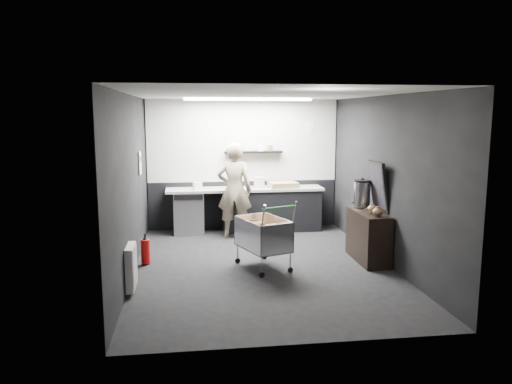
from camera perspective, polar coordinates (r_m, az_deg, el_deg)
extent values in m
plane|color=black|center=(8.06, 0.72, -8.46)|extent=(5.50, 5.50, 0.00)
plane|color=silver|center=(7.69, 0.76, 11.11)|extent=(5.50, 5.50, 0.00)
plane|color=black|center=(10.47, -1.48, 3.16)|extent=(5.50, 0.00, 5.50)
plane|color=black|center=(5.09, 5.29, -3.17)|extent=(5.50, 0.00, 5.50)
plane|color=black|center=(7.72, -14.11, 0.79)|extent=(0.00, 5.50, 5.50)
plane|color=black|center=(8.29, 14.55, 1.32)|extent=(0.00, 5.50, 5.50)
cube|color=beige|center=(10.41, -1.48, 5.89)|extent=(3.95, 0.02, 1.70)
cube|color=black|center=(10.57, -1.45, -1.44)|extent=(3.95, 0.02, 1.00)
cube|color=black|center=(10.34, -0.30, 4.60)|extent=(1.20, 0.22, 0.04)
cylinder|color=white|center=(10.63, 6.11, 7.53)|extent=(0.20, 0.03, 0.20)
cube|color=white|center=(8.98, -13.13, 3.24)|extent=(0.02, 0.30, 0.40)
cube|color=red|center=(8.98, -13.11, 3.68)|extent=(0.02, 0.22, 0.10)
cube|color=white|center=(7.06, -14.10, -8.31)|extent=(0.10, 0.50, 0.60)
cube|color=white|center=(9.52, -0.91, 10.54)|extent=(2.40, 0.20, 0.04)
cube|color=black|center=(10.35, 1.77, -2.08)|extent=(2.00, 0.56, 0.85)
cube|color=#A8A8A4|center=(10.20, -1.27, 0.32)|extent=(3.20, 0.60, 0.05)
cube|color=#9EA0A5|center=(10.22, -7.68, -2.31)|extent=(0.60, 0.58, 0.85)
cube|color=black|center=(9.86, -7.72, -0.63)|extent=(0.56, 0.02, 0.10)
imported|color=beige|center=(9.72, -2.48, 0.21)|extent=(0.75, 0.56, 1.86)
cube|color=silver|center=(7.88, 0.82, -6.39)|extent=(0.86, 1.04, 0.02)
cube|color=silver|center=(7.79, -1.22, -4.85)|extent=(0.33, 0.85, 0.47)
cube|color=silver|center=(7.87, 2.85, -4.71)|extent=(0.33, 0.85, 0.47)
cube|color=silver|center=(7.40, 1.33, -5.59)|extent=(0.55, 0.22, 0.47)
cube|color=silver|center=(8.24, 0.37, -4.06)|extent=(0.55, 0.22, 0.47)
cylinder|color=silver|center=(7.50, -0.62, -8.36)|extent=(0.02, 0.02, 0.32)
cylinder|color=silver|center=(7.58, 3.17, -8.20)|extent=(0.02, 0.02, 0.32)
cylinder|color=silver|center=(8.28, -1.32, -6.68)|extent=(0.02, 0.02, 0.32)
cylinder|color=silver|center=(8.35, 2.11, -6.56)|extent=(0.02, 0.02, 0.32)
cylinder|color=#238136|center=(7.23, 1.42, -1.87)|extent=(0.55, 0.23, 0.03)
cube|color=brown|center=(7.91, -0.20, -4.75)|extent=(0.35, 0.38, 0.40)
cube|color=brown|center=(7.73, 2.05, -5.23)|extent=(0.32, 0.36, 0.36)
cylinder|color=black|center=(7.54, -0.62, -9.35)|extent=(0.09, 0.06, 0.08)
cylinder|color=black|center=(8.32, -1.32, -7.59)|extent=(0.09, 0.06, 0.08)
cylinder|color=black|center=(7.62, 3.16, -9.18)|extent=(0.09, 0.06, 0.08)
cylinder|color=black|center=(8.38, 2.10, -7.46)|extent=(0.09, 0.06, 0.08)
cube|color=black|center=(8.44, 12.71, -4.97)|extent=(0.41, 1.10, 0.82)
cylinder|color=silver|center=(8.65, 12.02, -0.27)|extent=(0.27, 0.27, 0.42)
cylinder|color=black|center=(8.61, 12.07, 1.23)|extent=(0.27, 0.27, 0.04)
sphere|color=black|center=(8.61, 12.07, 1.47)|extent=(0.05, 0.05, 0.05)
ellipsoid|color=brown|center=(8.21, 13.16, -1.91)|extent=(0.16, 0.16, 0.13)
ellipsoid|color=brown|center=(8.00, 13.74, -2.21)|extent=(0.16, 0.16, 0.13)
cube|color=black|center=(8.38, 13.86, 0.64)|extent=(0.19, 0.64, 0.82)
cube|color=black|center=(8.37, 13.70, 0.64)|extent=(0.13, 0.55, 0.70)
cylinder|color=red|center=(8.27, -12.51, -6.63)|extent=(0.15, 0.15, 0.39)
cone|color=black|center=(8.21, -12.56, -5.16)|extent=(0.10, 0.10, 0.06)
cylinder|color=black|center=(8.20, -12.57, -4.90)|extent=(0.03, 0.03, 0.06)
cube|color=#A28556|center=(10.26, 3.10, 0.82)|extent=(0.60, 0.48, 0.11)
cylinder|color=beige|center=(10.22, 0.37, 1.10)|extent=(0.22, 0.22, 0.22)
cube|color=white|center=(10.08, -6.70, 0.71)|extent=(0.19, 0.17, 0.14)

